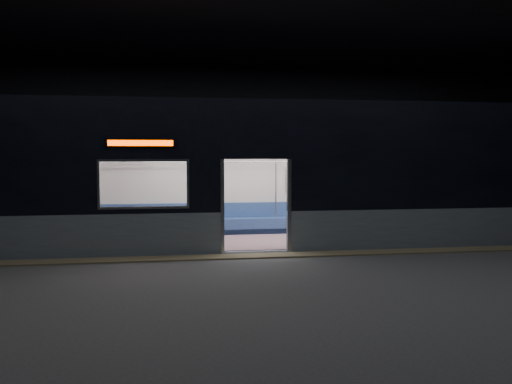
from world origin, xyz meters
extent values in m
cube|color=#47494C|center=(0.00, 0.00, -0.01)|extent=(24.00, 14.00, 0.01)
cube|color=black|center=(0.00, 0.00, 4.98)|extent=(24.00, 14.00, 0.04)
cube|color=black|center=(0.00, 6.98, 2.50)|extent=(24.00, 0.04, 5.00)
cube|color=black|center=(0.00, -6.98, 2.50)|extent=(24.00, 0.04, 5.00)
cube|color=#8C7F59|center=(0.00, 0.55, 0.01)|extent=(22.80, 0.50, 0.03)
cube|color=#8897A2|center=(-4.85, 1.06, 0.45)|extent=(8.30, 0.12, 0.90)
cube|color=#8897A2|center=(4.85, 1.06, 0.45)|extent=(8.30, 0.12, 0.90)
cube|color=black|center=(-4.85, 1.06, 2.05)|extent=(8.30, 0.12, 2.30)
cube|color=black|center=(4.85, 1.06, 2.05)|extent=(8.30, 0.12, 2.30)
cube|color=black|center=(0.00, 1.06, 2.62)|extent=(1.40, 0.12, 1.15)
cube|color=#B7BABC|center=(-0.74, 1.06, 1.02)|extent=(0.08, 0.14, 2.05)
cube|color=#B7BABC|center=(0.74, 1.06, 1.02)|extent=(0.08, 0.14, 2.05)
cube|color=black|center=(-2.45, 0.98, 2.39)|extent=(1.50, 0.04, 0.18)
cube|color=#F33D00|center=(-2.45, 0.97, 2.39)|extent=(1.34, 0.03, 0.12)
cube|color=silver|center=(0.00, 3.94, 1.60)|extent=(18.00, 0.12, 3.20)
cube|color=black|center=(0.00, 2.50, 3.28)|extent=(18.00, 3.00, 0.15)
cube|color=#825F68|center=(0.00, 2.50, 0.02)|extent=(17.76, 2.76, 0.04)
cube|color=silver|center=(0.00, 2.50, 2.35)|extent=(17.76, 2.76, 0.10)
cube|color=navy|center=(0.00, 3.62, 0.24)|extent=(11.00, 0.48, 0.41)
cube|color=navy|center=(0.00, 3.81, 0.65)|extent=(11.00, 0.10, 0.40)
cube|color=#846062|center=(-3.30, 1.41, 0.24)|extent=(4.40, 0.48, 0.41)
cube|color=#846062|center=(3.30, 1.41, 0.24)|extent=(4.40, 0.48, 0.41)
cylinder|color=silver|center=(-0.95, 1.37, 1.17)|extent=(0.04, 0.04, 2.26)
cylinder|color=silver|center=(-0.95, 3.63, 1.17)|extent=(0.04, 0.04, 2.26)
cylinder|color=silver|center=(0.95, 1.37, 1.17)|extent=(0.04, 0.04, 2.26)
cylinder|color=silver|center=(0.95, 3.63, 1.17)|extent=(0.04, 0.04, 2.26)
cylinder|color=silver|center=(0.00, 3.58, 1.95)|extent=(11.00, 0.03, 0.03)
cube|color=black|center=(4.70, 3.40, 0.53)|extent=(0.17, 0.46, 0.16)
cube|color=black|center=(4.90, 3.40, 0.53)|extent=(0.17, 0.46, 0.16)
cylinder|color=black|center=(4.70, 3.19, 0.26)|extent=(0.11, 0.11, 0.43)
cylinder|color=black|center=(4.90, 3.19, 0.26)|extent=(0.11, 0.11, 0.43)
cube|color=#DA6873|center=(4.80, 3.59, 0.55)|extent=(0.39, 0.22, 0.20)
cylinder|color=#DA6873|center=(4.80, 3.62, 0.89)|extent=(0.40, 0.40, 0.51)
sphere|color=tan|center=(4.80, 3.60, 1.26)|extent=(0.21, 0.21, 0.21)
sphere|color=black|center=(4.80, 3.64, 1.30)|extent=(0.22, 0.22, 0.22)
cube|color=black|center=(4.78, 3.32, 0.68)|extent=(0.32, 0.28, 0.15)
cube|color=white|center=(1.75, 3.85, 1.44)|extent=(0.90, 0.03, 0.58)
camera|label=1|loc=(-1.84, -10.59, 2.18)|focal=38.00mm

